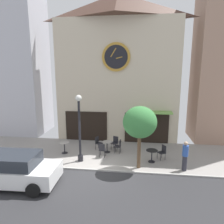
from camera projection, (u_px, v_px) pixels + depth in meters
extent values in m
cube|color=gray|center=(104.00, 153.00, 13.57)|extent=(26.17, 4.95, 0.05)
cube|color=#2D2D30|center=(85.00, 201.00, 8.58)|extent=(26.17, 5.29, 0.05)
cube|color=#A8A5A0|center=(97.00, 170.00, 11.16)|extent=(26.17, 0.12, 0.08)
cube|color=beige|center=(118.00, 81.00, 16.14)|extent=(9.35, 2.36, 9.20)
pyramid|color=#4C3328|center=(118.00, 6.00, 15.04)|extent=(8.41, 3.31, 1.83)
cylinder|color=#B7842D|center=(116.00, 57.00, 14.58)|extent=(2.05, 0.10, 2.05)
cylinder|color=black|center=(116.00, 57.00, 14.52)|extent=(1.68, 0.04, 1.68)
cube|color=#B7842D|center=(119.00, 58.00, 14.46)|extent=(0.46, 0.03, 0.16)
cube|color=#B7842D|center=(113.00, 53.00, 14.44)|extent=(0.43, 0.03, 0.64)
cube|color=black|center=(86.00, 126.00, 15.91)|extent=(3.27, 0.10, 2.30)
cube|color=black|center=(146.00, 128.00, 15.36)|extent=(3.27, 0.10, 2.30)
cube|color=#72A84C|center=(151.00, 112.00, 14.77)|extent=(2.99, 0.90, 0.12)
cube|color=#B2B2BC|center=(13.00, 45.00, 17.14)|extent=(5.04, 3.44, 15.15)
cylinder|color=black|center=(81.00, 158.00, 12.35)|extent=(0.32, 0.32, 0.36)
cylinder|color=black|center=(80.00, 132.00, 12.02)|extent=(0.14, 0.14, 3.69)
sphere|color=white|center=(79.00, 98.00, 11.62)|extent=(0.36, 0.36, 0.36)
cylinder|color=brown|center=(139.00, 151.00, 11.34)|extent=(0.20, 0.20, 2.01)
ellipsoid|color=#3D8442|center=(140.00, 122.00, 11.01)|extent=(1.85, 1.67, 1.76)
cylinder|color=black|center=(64.00, 148.00, 13.50)|extent=(0.07, 0.07, 0.75)
cylinder|color=black|center=(65.00, 153.00, 13.57)|extent=(0.40, 0.40, 0.03)
cylinder|color=gray|center=(64.00, 142.00, 13.42)|extent=(0.65, 0.65, 0.03)
cylinder|color=black|center=(107.00, 147.00, 13.64)|extent=(0.07, 0.07, 0.74)
cylinder|color=black|center=(107.00, 152.00, 13.71)|extent=(0.40, 0.40, 0.03)
cylinder|color=gray|center=(107.00, 142.00, 13.57)|extent=(0.64, 0.64, 0.03)
cylinder|color=black|center=(152.00, 156.00, 12.17)|extent=(0.07, 0.07, 0.74)
cylinder|color=black|center=(151.00, 162.00, 12.24)|extent=(0.40, 0.40, 0.03)
cylinder|color=black|center=(152.00, 150.00, 12.10)|extent=(0.68, 0.68, 0.03)
cube|color=black|center=(99.00, 143.00, 14.10)|extent=(0.53, 0.53, 0.04)
cube|color=black|center=(97.00, 140.00, 14.15)|extent=(0.20, 0.36, 0.45)
cylinder|color=black|center=(100.00, 148.00, 13.91)|extent=(0.03, 0.03, 0.45)
cylinder|color=black|center=(102.00, 146.00, 14.20)|extent=(0.03, 0.03, 0.45)
cylinder|color=black|center=(96.00, 147.00, 14.09)|extent=(0.03, 0.03, 0.45)
cylinder|color=black|center=(99.00, 145.00, 14.37)|extent=(0.03, 0.03, 0.45)
cube|color=black|center=(117.00, 146.00, 13.55)|extent=(0.46, 0.46, 0.04)
cube|color=black|center=(120.00, 143.00, 13.45)|extent=(0.10, 0.38, 0.45)
cylinder|color=black|center=(116.00, 148.00, 13.80)|extent=(0.03, 0.03, 0.45)
cylinder|color=black|center=(114.00, 150.00, 13.48)|extent=(0.03, 0.03, 0.45)
cylinder|color=black|center=(120.00, 149.00, 13.70)|extent=(0.03, 0.03, 0.45)
cylinder|color=black|center=(119.00, 151.00, 13.38)|extent=(0.03, 0.03, 0.45)
cube|color=black|center=(161.00, 153.00, 12.50)|extent=(0.55, 0.55, 0.04)
cube|color=black|center=(164.00, 149.00, 12.53)|extent=(0.23, 0.35, 0.45)
cylinder|color=black|center=(157.00, 155.00, 12.64)|extent=(0.03, 0.03, 0.45)
cylinder|color=black|center=(161.00, 158.00, 12.33)|extent=(0.03, 0.03, 0.45)
cylinder|color=black|center=(162.00, 155.00, 12.77)|extent=(0.03, 0.03, 0.45)
cylinder|color=black|center=(165.00, 157.00, 12.46)|extent=(0.03, 0.03, 0.45)
cube|color=black|center=(114.00, 143.00, 14.12)|extent=(0.52, 0.52, 0.04)
cube|color=black|center=(116.00, 139.00, 14.23)|extent=(0.37, 0.18, 0.45)
cylinder|color=black|center=(111.00, 147.00, 14.10)|extent=(0.03, 0.03, 0.45)
cylinder|color=black|center=(115.00, 148.00, 13.94)|extent=(0.03, 0.03, 0.45)
cylinder|color=black|center=(114.00, 145.00, 14.39)|extent=(0.03, 0.03, 0.45)
cylinder|color=black|center=(118.00, 146.00, 14.23)|extent=(0.03, 0.03, 0.45)
cube|color=black|center=(102.00, 150.00, 12.95)|extent=(0.43, 0.43, 0.04)
cube|color=black|center=(102.00, 147.00, 12.73)|extent=(0.38, 0.06, 0.45)
cylinder|color=black|center=(106.00, 152.00, 13.12)|extent=(0.03, 0.03, 0.45)
cylinder|color=black|center=(101.00, 152.00, 13.19)|extent=(0.03, 0.03, 0.45)
cylinder|color=black|center=(104.00, 154.00, 12.80)|extent=(0.03, 0.03, 0.45)
cylinder|color=black|center=(99.00, 154.00, 12.86)|extent=(0.03, 0.03, 0.45)
cylinder|color=#2D2D38|center=(184.00, 163.00, 11.13)|extent=(0.32, 0.32, 0.85)
cylinder|color=#3359B2|center=(185.00, 151.00, 10.99)|extent=(0.40, 0.40, 0.60)
sphere|color=tan|center=(186.00, 144.00, 10.91)|extent=(0.22, 0.22, 0.22)
cube|color=white|center=(13.00, 173.00, 9.74)|extent=(4.36, 1.94, 0.75)
cube|color=#262B33|center=(12.00, 160.00, 9.61)|extent=(2.46, 1.66, 0.60)
cylinder|color=black|center=(33.00, 190.00, 8.79)|extent=(0.65, 0.24, 0.64)
cylinder|color=black|center=(50.00, 170.00, 10.55)|extent=(0.65, 0.24, 0.64)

